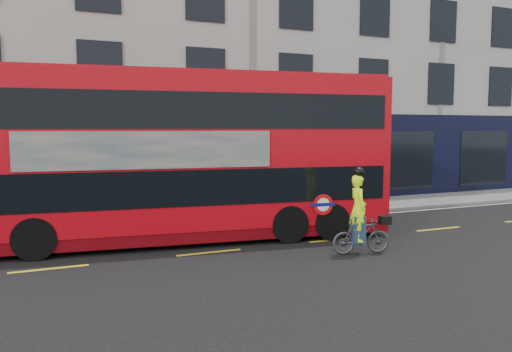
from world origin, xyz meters
TOP-DOWN VIEW (x-y plane):
  - ground at (0.00, 0.00)m, footprint 120.00×120.00m
  - pavement at (0.00, 6.50)m, footprint 60.00×3.00m
  - kerb at (0.00, 5.00)m, footprint 60.00×0.12m
  - building_terrace at (0.00, 12.94)m, footprint 50.00×10.07m
  - road_edge_line at (0.00, 4.70)m, footprint 58.00×0.10m
  - lane_dashes at (0.00, 1.50)m, footprint 58.00×0.12m
  - bus at (-4.14, 3.29)m, footprint 12.51×4.23m
  - cyclist at (-0.34, -0.21)m, footprint 1.66×0.76m

SIDE VIEW (x-z plane):
  - ground at x=0.00m, z-range 0.00..0.00m
  - road_edge_line at x=0.00m, z-range 0.00..0.01m
  - lane_dashes at x=0.00m, z-range 0.00..0.01m
  - pavement at x=0.00m, z-range 0.00..0.12m
  - kerb at x=0.00m, z-range 0.00..0.13m
  - cyclist at x=-0.34m, z-range -0.37..1.98m
  - bus at x=-4.14m, z-range 0.06..5.02m
  - building_terrace at x=0.00m, z-range -0.01..14.99m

